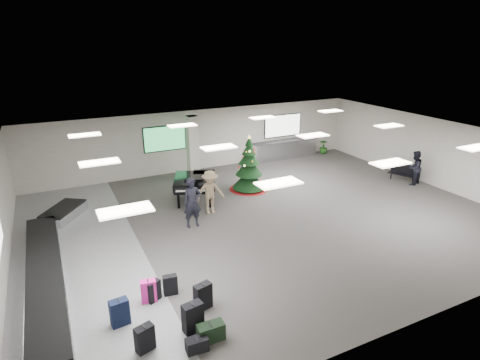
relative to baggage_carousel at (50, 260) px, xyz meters
name	(u,v)px	position (x,y,z in m)	size (l,w,h in m)	color
ground	(267,218)	(7.84, 0.08, -0.21)	(18.00, 18.00, 0.00)	#3E3B38
room_envelope	(251,159)	(7.46, 0.75, 2.12)	(18.02, 14.02, 3.21)	#B2ACA2
baggage_carousel	(50,260)	(0.00, 0.00, 0.00)	(2.28, 9.71, 0.43)	silver
service_counter	(285,149)	(12.84, 6.73, 0.33)	(4.05, 0.65, 1.08)	silver
suitcase_0	(193,317)	(3.03, -4.71, 0.17)	(0.53, 0.35, 0.79)	black
suitcase_1	(203,296)	(3.57, -4.01, 0.15)	(0.51, 0.35, 0.75)	black
pink_suitcase	(149,291)	(2.35, -3.10, 0.11)	(0.45, 0.29, 0.67)	#EC1E94
suitcase_3	(170,285)	(2.97, -3.04, 0.08)	(0.41, 0.25, 0.60)	black
navy_suitcase	(120,312)	(1.48, -3.70, 0.14)	(0.48, 0.31, 0.72)	black
suitcase_5	(145,338)	(1.82, -4.84, 0.11)	(0.48, 0.35, 0.67)	black
green_duffel	(211,332)	(3.30, -5.19, 0.00)	(0.65, 0.33, 0.45)	black
suitcase_8	(153,291)	(2.47, -3.10, 0.08)	(0.46, 0.39, 0.61)	black
black_duffel	(197,345)	(2.88, -5.38, -0.05)	(0.52, 0.30, 0.35)	black
christmas_tree	(249,171)	(8.67, 3.22, 0.69)	(1.84, 1.84, 2.63)	maroon
grand_piano	(195,182)	(5.91, 2.95, 0.68)	(2.37, 2.66, 1.25)	black
bench	(404,172)	(16.03, 0.81, 0.26)	(0.94, 1.41, 0.85)	black
traveler_a	(192,203)	(4.99, 0.70, 0.75)	(0.70, 0.46, 1.92)	black
traveler_b	(210,192)	(6.04, 1.51, 0.69)	(1.17, 0.67, 1.81)	#92795A
traveler_bench	(414,168)	(16.10, 0.29, 0.62)	(0.81, 0.63, 1.67)	black
potted_plant_left	(248,159)	(10.35, 6.58, 0.14)	(0.39, 0.31, 0.71)	#1A3C13
potted_plant_right	(323,147)	(15.51, 6.55, 0.22)	(0.48, 0.48, 0.86)	#1A3C13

